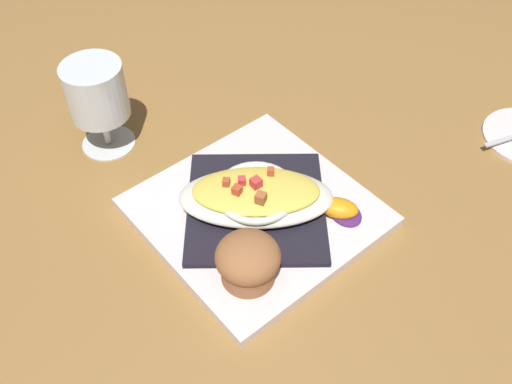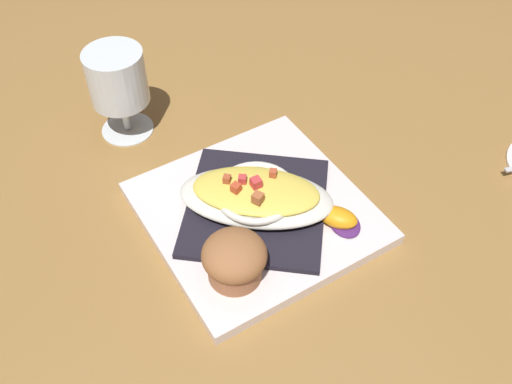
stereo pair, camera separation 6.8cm
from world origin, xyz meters
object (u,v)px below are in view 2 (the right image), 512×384
object	(u,v)px
gratin_dish	(256,195)
muffin	(234,259)
orange_garnish	(339,219)
square_plate	(256,213)
stemmed_glass	(118,82)

from	to	relation	value
gratin_dish	muffin	bearing A→B (deg)	-30.68
muffin	orange_garnish	size ratio (longest dim) A/B	1.27
gratin_dish	square_plate	bearing A→B (deg)	101.76
muffin	stemmed_glass	world-z (taller)	stemmed_glass
square_plate	stemmed_glass	bearing A→B (deg)	-148.85
muffin	stemmed_glass	distance (m)	0.31
square_plate	gratin_dish	xyz separation A→B (m)	(0.00, -0.00, 0.03)
square_plate	orange_garnish	distance (m)	0.10
square_plate	stemmed_glass	size ratio (longest dim) A/B	1.98
square_plate	stemmed_glass	world-z (taller)	stemmed_glass
square_plate	muffin	size ratio (longest dim) A/B	3.58
muffin	orange_garnish	bearing A→B (deg)	103.68
muffin	square_plate	bearing A→B (deg)	149.30
orange_garnish	square_plate	bearing A→B (deg)	-120.70
stemmed_glass	muffin	bearing A→B (deg)	14.48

